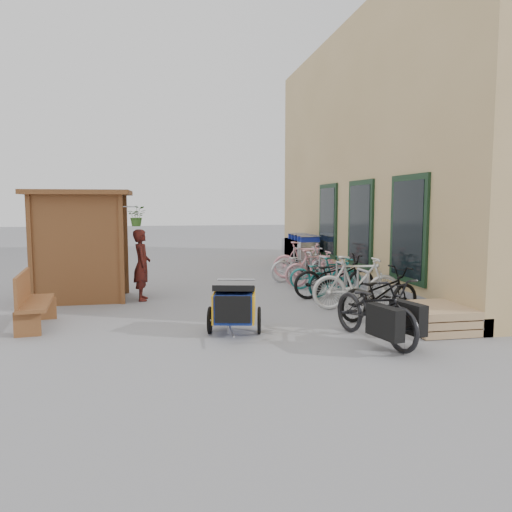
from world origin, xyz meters
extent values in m
plane|color=gray|center=(0.00, 0.00, 0.00)|extent=(80.00, 80.00, 0.00)
cube|color=tan|center=(6.50, 4.50, 3.50)|extent=(6.00, 13.00, 7.00)
cube|color=gray|center=(3.58, 4.50, 0.15)|extent=(0.18, 13.00, 0.30)
cube|color=black|center=(3.47, 0.50, 1.60)|extent=(0.06, 1.50, 2.20)
cube|color=black|center=(3.44, 0.50, 1.60)|extent=(0.02, 1.25, 1.95)
cube|color=black|center=(3.47, 3.00, 1.60)|extent=(0.06, 1.50, 2.20)
cube|color=black|center=(3.44, 3.00, 1.60)|extent=(0.02, 1.25, 1.95)
cube|color=black|center=(3.47, 5.50, 1.60)|extent=(0.06, 1.50, 2.20)
cube|color=black|center=(3.44, 5.50, 1.60)|extent=(0.02, 1.25, 1.95)
cube|color=brown|center=(-4.10, 1.85, 1.15)|extent=(0.09, 0.09, 2.30)
cube|color=brown|center=(-2.30, 1.85, 1.15)|extent=(0.09, 0.09, 2.30)
cube|color=brown|center=(-4.10, 3.15, 1.15)|extent=(0.09, 0.09, 2.30)
cube|color=brown|center=(-2.30, 3.15, 1.15)|extent=(0.09, 0.09, 2.30)
cube|color=brown|center=(-4.07, 2.50, 1.15)|extent=(0.05, 1.30, 2.30)
cube|color=brown|center=(-3.20, 1.88, 1.15)|extent=(1.80, 0.05, 2.30)
cube|color=brown|center=(-3.20, 3.12, 1.15)|extent=(1.80, 0.05, 2.30)
cube|color=brown|center=(-3.20, 2.50, 2.35)|extent=(2.15, 1.65, 0.10)
cube|color=brown|center=(-3.40, 2.50, 0.90)|extent=(1.30, 1.15, 0.04)
cube|color=brown|center=(-3.40, 2.50, 1.50)|extent=(1.30, 1.15, 0.04)
cylinder|color=#A5A8AD|center=(-2.12, 1.85, 2.05)|extent=(0.36, 0.02, 0.02)
imported|color=#346021|center=(-1.97, 1.85, 1.85)|extent=(0.38, 0.33, 0.42)
cylinder|color=#A5A8AD|center=(2.30, -0.25, 0.42)|extent=(0.05, 0.05, 0.84)
cylinder|color=#A5A8AD|center=(2.30, 0.25, 0.42)|extent=(0.05, 0.05, 0.84)
cylinder|color=#A5A8AD|center=(2.30, 0.00, 0.84)|extent=(0.05, 0.50, 0.05)
cylinder|color=#A5A8AD|center=(2.30, 0.95, 0.42)|extent=(0.05, 0.05, 0.84)
cylinder|color=#A5A8AD|center=(2.30, 1.45, 0.42)|extent=(0.05, 0.05, 0.84)
cylinder|color=#A5A8AD|center=(2.30, 1.20, 0.84)|extent=(0.05, 0.50, 0.05)
cylinder|color=#A5A8AD|center=(2.30, 2.15, 0.42)|extent=(0.05, 0.05, 0.84)
cylinder|color=#A5A8AD|center=(2.30, 2.65, 0.42)|extent=(0.05, 0.05, 0.84)
cylinder|color=#A5A8AD|center=(2.30, 2.40, 0.84)|extent=(0.05, 0.50, 0.05)
cylinder|color=#A5A8AD|center=(2.30, 3.35, 0.42)|extent=(0.05, 0.05, 0.84)
cylinder|color=#A5A8AD|center=(2.30, 3.85, 0.42)|extent=(0.05, 0.05, 0.84)
cylinder|color=#A5A8AD|center=(2.30, 3.60, 0.84)|extent=(0.05, 0.50, 0.05)
cylinder|color=#A5A8AD|center=(2.30, 4.55, 0.42)|extent=(0.05, 0.05, 0.84)
cylinder|color=#A5A8AD|center=(2.30, 5.05, 0.42)|extent=(0.05, 0.05, 0.84)
cylinder|color=#A5A8AD|center=(2.30, 4.80, 0.84)|extent=(0.05, 0.50, 0.05)
cube|color=tan|center=(3.00, -1.40, 0.07)|extent=(1.00, 1.20, 0.12)
cube|color=tan|center=(3.00, -1.40, 0.21)|extent=(1.00, 1.20, 0.12)
cube|color=tan|center=(3.00, -1.40, 0.35)|extent=(1.00, 1.20, 0.12)
cube|color=brown|center=(-3.60, 0.03, 0.42)|extent=(0.62, 1.56, 0.06)
cube|color=brown|center=(-3.80, 0.03, 0.71)|extent=(0.22, 1.51, 0.50)
cube|color=brown|center=(-3.60, -0.58, 0.20)|extent=(0.41, 0.11, 0.40)
cube|color=brown|center=(-3.60, 0.63, 0.20)|extent=(0.41, 0.11, 0.40)
cube|color=silver|center=(3.00, 6.22, 0.65)|extent=(0.60, 0.93, 0.57)
cube|color=navy|center=(3.00, 5.75, 1.03)|extent=(0.60, 0.04, 0.20)
cylinder|color=silver|center=(3.00, 5.72, 1.11)|extent=(0.63, 0.04, 0.04)
cylinder|color=black|center=(2.76, 5.84, 0.07)|extent=(0.04, 0.13, 0.13)
cube|color=silver|center=(3.00, 6.60, 0.65)|extent=(0.60, 0.93, 0.57)
cube|color=navy|center=(3.00, 6.13, 1.03)|extent=(0.60, 0.04, 0.20)
cylinder|color=silver|center=(3.00, 6.10, 1.11)|extent=(0.63, 0.04, 0.04)
cylinder|color=black|center=(2.76, 6.22, 0.07)|extent=(0.04, 0.13, 0.13)
cube|color=silver|center=(3.00, 6.98, 0.65)|extent=(0.60, 0.93, 0.57)
cube|color=navy|center=(3.00, 6.51, 1.03)|extent=(0.60, 0.04, 0.20)
cylinder|color=silver|center=(3.00, 6.48, 1.11)|extent=(0.63, 0.04, 0.04)
cylinder|color=black|center=(2.76, 6.60, 0.07)|extent=(0.04, 0.13, 0.13)
cube|color=silver|center=(3.00, 7.36, 0.65)|extent=(0.60, 0.93, 0.57)
cube|color=navy|center=(3.00, 6.89, 1.03)|extent=(0.60, 0.04, 0.20)
cylinder|color=silver|center=(3.00, 6.86, 1.11)|extent=(0.63, 0.04, 0.04)
cylinder|color=black|center=(2.76, 6.98, 0.07)|extent=(0.04, 0.13, 0.13)
cube|color=silver|center=(3.00, 7.74, 0.65)|extent=(0.60, 0.93, 0.57)
cube|color=navy|center=(3.00, 7.27, 1.03)|extent=(0.60, 0.04, 0.20)
cylinder|color=silver|center=(3.00, 7.24, 1.11)|extent=(0.63, 0.04, 0.04)
cylinder|color=black|center=(2.76, 7.36, 0.07)|extent=(0.04, 0.13, 0.13)
cube|color=navy|center=(-0.33, -0.97, 0.45)|extent=(0.75, 0.90, 0.46)
cube|color=gold|center=(-0.64, -0.90, 0.45)|extent=(0.19, 0.78, 0.46)
cube|color=gold|center=(-0.02, -1.04, 0.45)|extent=(0.19, 0.78, 0.46)
cube|color=black|center=(-0.41, -1.38, 0.48)|extent=(0.55, 0.14, 0.42)
cube|color=black|center=(-0.32, -0.92, 0.73)|extent=(0.80, 0.88, 0.23)
torus|color=black|center=(-0.72, -0.89, 0.21)|extent=(0.15, 0.46, 0.46)
torus|color=black|center=(0.07, -1.05, 0.21)|extent=(0.15, 0.46, 0.46)
cylinder|color=#B7B7BC|center=(-0.47, -1.63, 0.21)|extent=(0.17, 0.67, 0.03)
cylinder|color=#B7B7BC|center=(-0.24, -0.55, 0.82)|extent=(0.63, 0.16, 0.03)
imported|color=black|center=(1.71, -1.87, 0.51)|extent=(1.12, 2.06, 1.03)
cube|color=black|center=(1.60, -2.46, 0.45)|extent=(0.33, 0.67, 0.45)
cube|color=black|center=(2.06, -2.24, 0.45)|extent=(0.33, 0.67, 0.45)
cube|color=orange|center=(1.83, -2.35, 0.50)|extent=(0.16, 0.20, 0.12)
imported|color=maroon|center=(-1.91, 2.19, 0.78)|extent=(0.39, 0.58, 1.56)
imported|color=black|center=(2.45, -0.44, 0.47)|extent=(1.91, 1.14, 0.95)
imported|color=silver|center=(2.34, 0.40, 0.54)|extent=(1.85, 0.73, 1.08)
imported|color=black|center=(2.32, 1.64, 0.50)|extent=(1.91, 0.71, 0.99)
imported|color=#1B6E6C|center=(2.43, 1.87, 0.45)|extent=(1.57, 0.85, 0.91)
imported|color=#1B6E6C|center=(2.39, 2.82, 0.41)|extent=(1.62, 0.79, 0.82)
imported|color=pink|center=(2.37, 3.21, 0.47)|extent=(1.60, 0.52, 0.95)
imported|color=#B8B9BD|center=(2.23, 4.07, 0.47)|extent=(1.85, 0.90, 0.93)
imported|color=pink|center=(2.46, 4.60, 0.52)|extent=(1.81, 0.95, 1.05)
camera|label=1|loc=(-1.47, -8.88, 2.11)|focal=35.00mm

